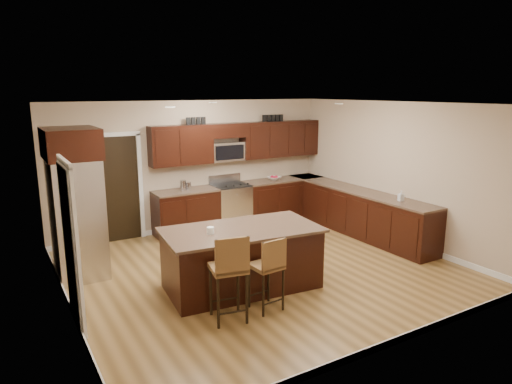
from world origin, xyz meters
TOP-DOWN VIEW (x-y plane):
  - floor at (0.00, 0.00)m, footprint 6.00×6.00m
  - ceiling at (0.00, 0.00)m, footprint 6.00×6.00m
  - wall_back at (0.00, 2.75)m, footprint 6.00×0.00m
  - wall_left at (-3.00, 0.00)m, footprint 0.00×5.50m
  - wall_right at (3.00, 0.00)m, footprint 0.00×5.50m
  - base_cabinets at (1.90, 1.45)m, footprint 4.02×3.96m
  - upper_cabinets at (1.04, 2.58)m, footprint 4.00×0.33m
  - range at (0.68, 2.45)m, footprint 0.76×0.64m
  - microwave at (0.68, 2.60)m, footprint 0.76×0.31m
  - doorway at (-1.65, 2.73)m, footprint 0.85×0.03m
  - pantry_door at (-2.98, -0.30)m, footprint 0.03×0.80m
  - letter_decor at (0.90, 2.58)m, footprint 2.20×0.03m
  - island at (-0.64, -0.42)m, footprint 2.40×1.42m
  - stool_left at (-1.27, -1.27)m, footprint 0.51×0.51m
  - stool_mid at (-0.69, -1.26)m, footprint 0.41×0.41m
  - refrigerator at (-2.62, 1.32)m, footprint 0.79×1.00m
  - floor_mat at (1.38, 1.54)m, footprint 0.90×0.69m
  - fruit_bowl at (1.80, 2.45)m, footprint 0.37×0.37m
  - soap_bottle at (2.70, -0.42)m, footprint 0.10×0.10m
  - canister_tall at (-0.40, 2.45)m, footprint 0.12×0.12m
  - canister_short at (-0.28, 2.45)m, footprint 0.11×0.11m
  - island_jar at (-1.14, -0.42)m, footprint 0.10×0.10m

SIDE VIEW (x-z plane):
  - floor at x=0.00m, z-range 0.00..0.00m
  - floor_mat at x=1.38m, z-range 0.00..0.01m
  - island at x=-0.64m, z-range -0.03..0.89m
  - base_cabinets at x=1.90m, z-range 0.00..0.92m
  - range at x=0.68m, z-range -0.08..1.03m
  - stool_mid at x=-0.69m, z-range 0.13..1.15m
  - stool_left at x=-1.27m, z-range 0.14..1.31m
  - fruit_bowl at x=1.80m, z-range 0.92..0.99m
  - island_jar at x=-1.14m, z-range 0.92..1.02m
  - canister_short at x=-0.28m, z-range 0.92..1.08m
  - soap_bottle at x=2.70m, z-range 0.92..1.11m
  - pantry_door at x=-2.98m, z-range 0.00..2.04m
  - canister_tall at x=-0.40m, z-range 0.92..1.13m
  - doorway at x=-1.65m, z-range 0.00..2.06m
  - refrigerator at x=-2.62m, z-range 0.03..2.38m
  - wall_back at x=0.00m, z-range -1.65..4.35m
  - wall_left at x=-3.00m, z-range -1.40..4.10m
  - wall_right at x=3.00m, z-range -1.40..4.10m
  - microwave at x=0.68m, z-range 1.42..1.82m
  - upper_cabinets at x=1.04m, z-range 1.44..2.24m
  - letter_decor at x=0.90m, z-range 2.22..2.37m
  - ceiling at x=0.00m, z-range 2.70..2.70m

